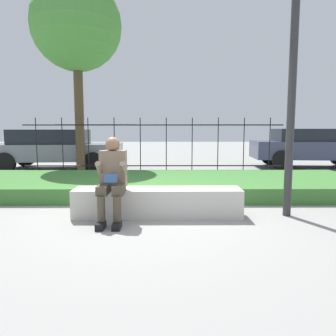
% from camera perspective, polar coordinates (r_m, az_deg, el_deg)
% --- Properties ---
extents(ground_plane, '(60.00, 60.00, 0.00)m').
position_cam_1_polar(ground_plane, '(5.17, -4.25, -8.35)').
color(ground_plane, gray).
extents(stone_bench, '(2.58, 0.50, 0.44)m').
position_cam_1_polar(stone_bench, '(5.11, -1.83, -6.27)').
color(stone_bench, beige).
rests_on(stone_bench, ground_plane).
extents(person_seated_reader, '(0.42, 0.73, 1.24)m').
position_cam_1_polar(person_seated_reader, '(4.81, -9.69, -1.42)').
color(person_seated_reader, black).
rests_on(person_seated_reader, ground_plane).
extents(grass_berm, '(9.18, 2.75, 0.30)m').
position_cam_1_polar(grass_berm, '(7.17, -3.15, -2.87)').
color(grass_berm, '#3D7533').
rests_on(grass_berm, ground_plane).
extents(iron_fence, '(7.18, 0.03, 1.66)m').
position_cam_1_polar(iron_fence, '(9.10, -2.57, 3.79)').
color(iron_fence, black).
rests_on(iron_fence, ground_plane).
extents(car_parked_right, '(4.23, 2.09, 1.36)m').
position_cam_1_polar(car_parked_right, '(12.57, 23.75, 3.43)').
color(car_parked_right, '#383D56').
rests_on(car_parked_right, ground_plane).
extents(car_parked_left, '(4.45, 2.19, 1.33)m').
position_cam_1_polar(car_parked_left, '(11.70, -19.08, 3.33)').
color(car_parked_left, slate).
rests_on(car_parked_left, ground_plane).
extents(street_lamp, '(0.28, 0.28, 3.57)m').
position_cam_1_polar(street_lamp, '(5.43, 20.92, 15.60)').
color(street_lamp, '#2D2D30').
rests_on(street_lamp, ground_plane).
extents(tree_behind_fence, '(2.61, 2.61, 5.65)m').
position_cam_1_polar(tree_behind_fence, '(10.67, -15.65, 22.64)').
color(tree_behind_fence, '#4C3D28').
rests_on(tree_behind_fence, ground_plane).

